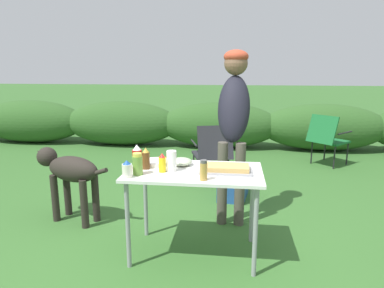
{
  "coord_description": "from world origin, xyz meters",
  "views": [
    {
      "loc": [
        0.31,
        -2.65,
        1.55
      ],
      "look_at": [
        -0.06,
        0.32,
        0.89
      ],
      "focal_mm": 32.0,
      "sensor_mm": 36.0,
      "label": 1
    }
  ],
  "objects": [
    {
      "name": "shrub_hedge",
      "position": [
        0.0,
        4.08,
        0.45
      ],
      "size": [
        14.4,
        0.9,
        0.9
      ],
      "color": "#2D5623",
      "rests_on": "ground"
    },
    {
      "name": "ketchup_bottle",
      "position": [
        -0.48,
        -0.0,
        0.84
      ],
      "size": [
        0.08,
        0.08,
        0.2
      ],
      "color": "red",
      "rests_on": "folding_table"
    },
    {
      "name": "paper_cup_stack",
      "position": [
        -0.18,
        -0.04,
        0.82
      ],
      "size": [
        0.08,
        0.08,
        0.17
      ],
      "primitive_type": "cylinder",
      "color": "white",
      "rests_on": "folding_table"
    },
    {
      "name": "cooler_box",
      "position": [
        0.32,
        1.36,
        0.17
      ],
      "size": [
        0.39,
        0.52,
        0.34
      ],
      "rotation": [
        0.0,
        0.0,
        1.42
      ],
      "color": "#234C93",
      "rests_on": "ground"
    },
    {
      "name": "beer_bottle",
      "position": [
        -0.4,
        -0.0,
        0.83
      ],
      "size": [
        0.06,
        0.06,
        0.18
      ],
      "color": "brown",
      "rests_on": "folding_table"
    },
    {
      "name": "camp_chair_near_hedge",
      "position": [
        0.03,
        1.81,
        0.47
      ],
      "size": [
        0.62,
        0.7,
        0.83
      ],
      "rotation": [
        0.0,
        0.0,
        0.29
      ],
      "color": "#232328",
      "rests_on": "ground"
    },
    {
      "name": "spice_jar",
      "position": [
        0.1,
        -0.23,
        0.82
      ],
      "size": [
        0.06,
        0.06,
        0.15
      ],
      "color": "#B2893D",
      "rests_on": "folding_table"
    },
    {
      "name": "standing_person_in_navy_coat",
      "position": [
        0.3,
        0.75,
        1.13
      ],
      "size": [
        0.35,
        0.5,
        1.74
      ],
      "rotation": [
        0.0,
        0.0,
        -0.07
      ],
      "color": "#4C473D",
      "rests_on": "ground"
    },
    {
      "name": "ground_plane",
      "position": [
        0.0,
        0.0,
        0.0
      ],
      "size": [
        60.0,
        60.0,
        0.0
      ],
      "primitive_type": "plane",
      "color": "#336028"
    },
    {
      "name": "camp_chair_green_behind_table",
      "position": [
        1.8,
        2.97,
        0.47
      ],
      "size": [
        0.74,
        0.74,
        0.83
      ],
      "rotation": [
        0.0,
        0.0,
        -0.78
      ],
      "color": "#19602D",
      "rests_on": "ground"
    },
    {
      "name": "mayo_bottle",
      "position": [
        -0.49,
        -0.24,
        0.8
      ],
      "size": [
        0.08,
        0.08,
        0.14
      ],
      "color": "silver",
      "rests_on": "folding_table"
    },
    {
      "name": "relish_jar",
      "position": [
        -0.43,
        -0.16,
        0.82
      ],
      "size": [
        0.08,
        0.08,
        0.17
      ],
      "color": "olive",
      "rests_on": "folding_table"
    },
    {
      "name": "dog",
      "position": [
        -1.34,
        0.5,
        0.52
      ],
      "size": [
        0.91,
        0.43,
        0.75
      ],
      "rotation": [
        0.0,
        0.0,
        1.26
      ],
      "color": "#28231E",
      "rests_on": "ground"
    },
    {
      "name": "mustard_bottle",
      "position": [
        -0.25,
        -0.07,
        0.81
      ],
      "size": [
        0.06,
        0.06,
        0.15
      ],
      "color": "yellow",
      "rests_on": "folding_table"
    },
    {
      "name": "food_tray",
      "position": [
        0.25,
        -0.01,
        0.77
      ],
      "size": [
        0.42,
        0.23,
        0.06
      ],
      "color": "#9E9EA3",
      "rests_on": "folding_table"
    },
    {
      "name": "plate_stack",
      "position": [
        -0.35,
        0.14,
        0.76
      ],
      "size": [
        0.24,
        0.24,
        0.03
      ],
      "primitive_type": "cylinder",
      "color": "white",
      "rests_on": "folding_table"
    },
    {
      "name": "folding_table",
      "position": [
        0.0,
        0.0,
        0.66
      ],
      "size": [
        1.1,
        0.64,
        0.74
      ],
      "color": "silver",
      "rests_on": "ground"
    },
    {
      "name": "mixing_bowl",
      "position": [
        -0.13,
        0.14,
        0.77
      ],
      "size": [
        0.19,
        0.19,
        0.06
      ],
      "primitive_type": "ellipsoid",
      "color": "#ADBC99",
      "rests_on": "folding_table"
    }
  ]
}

